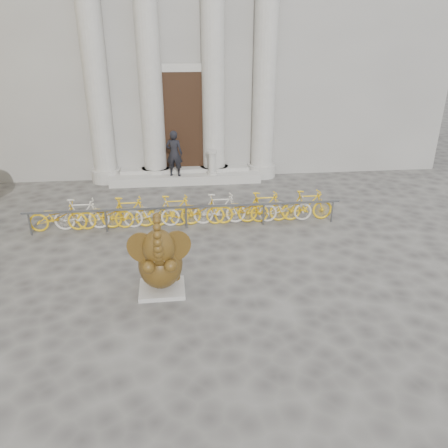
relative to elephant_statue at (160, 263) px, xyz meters
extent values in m
plane|color=#474442|center=(0.80, -1.08, -0.76)|extent=(80.00, 80.00, 0.00)
cube|color=gray|center=(0.80, 13.92, 5.24)|extent=(22.00, 10.00, 12.00)
cube|color=black|center=(0.80, 8.84, 1.54)|extent=(2.40, 0.16, 4.00)
cylinder|color=#A8A59E|center=(-2.40, 8.72, 3.24)|extent=(0.90, 0.90, 8.00)
cylinder|color=#A8A59E|center=(-0.40, 8.72, 3.24)|extent=(0.90, 0.90, 8.00)
cylinder|color=#A8A59E|center=(2.00, 8.72, 3.24)|extent=(0.90, 0.90, 8.00)
cylinder|color=#A8A59E|center=(4.00, 8.72, 3.24)|extent=(0.90, 0.90, 8.00)
cube|color=#A8A59E|center=(0.80, 8.32, -0.58)|extent=(6.00, 1.20, 0.36)
cube|color=#A8A59E|center=(0.00, 0.03, -0.71)|extent=(1.06, 0.96, 0.10)
ellipsoid|color=black|center=(0.00, 0.26, -0.34)|extent=(0.89, 0.85, 0.67)
ellipsoid|color=black|center=(0.00, 0.05, -0.05)|extent=(1.02, 1.27, 1.09)
cylinder|color=black|center=(-0.29, 0.40, -0.52)|extent=(0.32, 0.32, 0.27)
cylinder|color=black|center=(0.28, 0.40, -0.52)|extent=(0.32, 0.32, 0.27)
cylinder|color=black|center=(-0.22, -0.37, 0.16)|extent=(0.26, 0.63, 0.42)
cylinder|color=black|center=(0.24, -0.36, 0.16)|extent=(0.26, 0.63, 0.42)
ellipsoid|color=black|center=(0.00, -0.32, 0.54)|extent=(0.72, 0.68, 0.84)
cylinder|color=black|center=(-0.35, -0.20, 0.49)|extent=(0.69, 0.26, 0.71)
cylinder|color=black|center=(0.36, -0.19, 0.49)|extent=(0.69, 0.28, 0.71)
cone|color=beige|center=(-0.12, -0.53, 0.37)|extent=(0.14, 0.25, 0.11)
cone|color=beige|center=(0.13, -0.53, 0.37)|extent=(0.13, 0.25, 0.11)
cube|color=slate|center=(0.68, 3.59, -0.06)|extent=(9.61, 0.06, 0.06)
cylinder|color=slate|center=(-3.93, 3.59, -0.41)|extent=(0.06, 0.06, 0.70)
cylinder|color=slate|center=(-1.72, 3.59, -0.41)|extent=(0.06, 0.06, 0.70)
cylinder|color=slate|center=(0.68, 3.59, -0.41)|extent=(0.06, 0.06, 0.70)
cylinder|color=slate|center=(3.08, 3.59, -0.41)|extent=(0.06, 0.06, 0.70)
cylinder|color=slate|center=(5.29, 3.59, -0.41)|extent=(0.06, 0.06, 0.70)
imported|color=yellow|center=(-3.18, 3.84, -0.26)|extent=(1.70, 0.50, 1.00)
imported|color=beige|center=(-2.47, 3.84, -0.26)|extent=(1.66, 0.47, 1.00)
imported|color=yellow|center=(-1.77, 3.84, -0.26)|extent=(1.70, 0.50, 1.00)
imported|color=yellow|center=(-1.07, 3.84, -0.26)|extent=(1.66, 0.47, 1.00)
imported|color=beige|center=(-0.37, 3.84, -0.26)|extent=(1.70, 0.50, 1.00)
imported|color=yellow|center=(0.33, 3.84, -0.26)|extent=(1.66, 0.47, 1.00)
imported|color=yellow|center=(1.03, 3.84, -0.26)|extent=(1.70, 0.50, 1.00)
imported|color=beige|center=(1.73, 3.84, -0.26)|extent=(1.66, 0.47, 1.00)
imported|color=yellow|center=(2.43, 3.84, -0.26)|extent=(1.70, 0.50, 1.00)
imported|color=yellow|center=(3.13, 3.84, -0.26)|extent=(1.66, 0.47, 1.00)
imported|color=beige|center=(3.84, 3.84, -0.26)|extent=(1.70, 0.50, 1.00)
imported|color=yellow|center=(4.54, 3.84, -0.26)|extent=(1.66, 0.47, 1.00)
imported|color=black|center=(0.38, 7.98, 0.49)|extent=(0.73, 0.56, 1.79)
cylinder|color=#A8A59E|center=(1.85, 8.02, -0.34)|extent=(0.39, 0.39, 0.12)
cylinder|color=#A8A59E|center=(1.85, 8.02, 0.04)|extent=(0.27, 0.27, 0.88)
cylinder|color=#A8A59E|center=(1.85, 8.02, 0.51)|extent=(0.39, 0.39, 0.10)
camera|label=1|loc=(0.47, -8.78, 4.70)|focal=35.00mm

